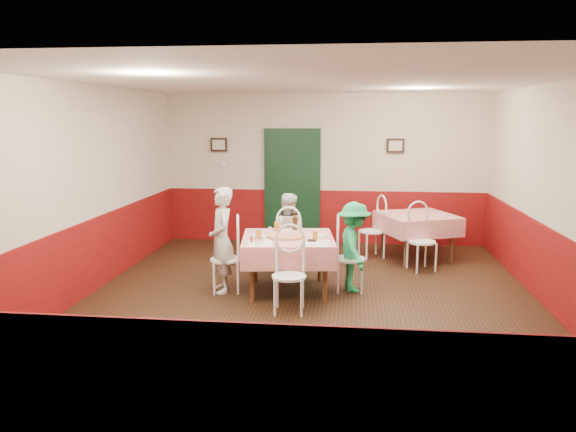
# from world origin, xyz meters

# --- Properties ---
(floor) EXTENTS (7.00, 7.00, 0.00)m
(floor) POSITION_xyz_m (0.00, 0.00, 0.00)
(floor) COLOR black
(floor) RESTS_ON ground
(ceiling) EXTENTS (7.00, 7.00, 0.00)m
(ceiling) POSITION_xyz_m (0.00, 0.00, 2.80)
(ceiling) COLOR white
(ceiling) RESTS_ON back_wall
(back_wall) EXTENTS (6.00, 0.10, 2.80)m
(back_wall) POSITION_xyz_m (0.00, 3.50, 1.40)
(back_wall) COLOR beige
(back_wall) RESTS_ON ground
(front_wall) EXTENTS (6.00, 0.10, 2.80)m
(front_wall) POSITION_xyz_m (0.00, -3.50, 1.40)
(front_wall) COLOR beige
(front_wall) RESTS_ON ground
(left_wall) EXTENTS (0.10, 7.00, 2.80)m
(left_wall) POSITION_xyz_m (-3.00, 0.00, 1.40)
(left_wall) COLOR beige
(left_wall) RESTS_ON ground
(right_wall) EXTENTS (0.10, 7.00, 2.80)m
(right_wall) POSITION_xyz_m (3.00, 0.00, 1.40)
(right_wall) COLOR beige
(right_wall) RESTS_ON ground
(wainscot_back) EXTENTS (6.00, 0.03, 1.00)m
(wainscot_back) POSITION_xyz_m (0.00, 3.48, 0.50)
(wainscot_back) COLOR maroon
(wainscot_back) RESTS_ON ground
(wainscot_front) EXTENTS (6.00, 0.03, 1.00)m
(wainscot_front) POSITION_xyz_m (0.00, -3.48, 0.50)
(wainscot_front) COLOR maroon
(wainscot_front) RESTS_ON ground
(wainscot_left) EXTENTS (0.03, 7.00, 1.00)m
(wainscot_left) POSITION_xyz_m (-2.98, 0.00, 0.50)
(wainscot_left) COLOR maroon
(wainscot_left) RESTS_ON ground
(wainscot_right) EXTENTS (0.03, 7.00, 1.00)m
(wainscot_right) POSITION_xyz_m (2.98, 0.00, 0.50)
(wainscot_right) COLOR maroon
(wainscot_right) RESTS_ON ground
(door) EXTENTS (0.96, 0.06, 2.10)m
(door) POSITION_xyz_m (-0.60, 3.45, 1.05)
(door) COLOR black
(door) RESTS_ON ground
(picture_left) EXTENTS (0.32, 0.03, 0.26)m
(picture_left) POSITION_xyz_m (-2.00, 3.45, 1.85)
(picture_left) COLOR black
(picture_left) RESTS_ON back_wall
(picture_right) EXTENTS (0.32, 0.03, 0.26)m
(picture_right) POSITION_xyz_m (1.30, 3.45, 1.85)
(picture_right) COLOR black
(picture_right) RESTS_ON back_wall
(thermostat) EXTENTS (0.10, 0.03, 0.10)m
(thermostat) POSITION_xyz_m (-1.90, 3.45, 1.50)
(thermostat) COLOR white
(thermostat) RESTS_ON back_wall
(main_table) EXTENTS (1.37, 1.37, 0.77)m
(main_table) POSITION_xyz_m (-0.32, 0.37, 0.38)
(main_table) COLOR red
(main_table) RESTS_ON ground
(second_table) EXTENTS (1.46, 1.46, 0.77)m
(second_table) POSITION_xyz_m (1.63, 2.42, 0.38)
(second_table) COLOR red
(second_table) RESTS_ON ground
(chair_left) EXTENTS (0.50, 0.50, 0.90)m
(chair_left) POSITION_xyz_m (-1.17, 0.26, 0.45)
(chair_left) COLOR white
(chair_left) RESTS_ON ground
(chair_right) EXTENTS (0.43, 0.43, 0.90)m
(chair_right) POSITION_xyz_m (0.52, 0.48, 0.45)
(chair_right) COLOR white
(chair_right) RESTS_ON ground
(chair_far) EXTENTS (0.51, 0.51, 0.90)m
(chair_far) POSITION_xyz_m (-0.43, 1.21, 0.45)
(chair_far) COLOR white
(chair_far) RESTS_ON ground
(chair_near) EXTENTS (0.44, 0.44, 0.90)m
(chair_near) POSITION_xyz_m (-0.21, -0.48, 0.45)
(chair_near) COLOR white
(chair_near) RESTS_ON ground
(chair_second_a) EXTENTS (0.55, 0.55, 0.90)m
(chair_second_a) POSITION_xyz_m (0.88, 2.42, 0.45)
(chair_second_a) COLOR white
(chair_second_a) RESTS_ON ground
(chair_second_b) EXTENTS (0.55, 0.55, 0.90)m
(chair_second_b) POSITION_xyz_m (1.63, 1.67, 0.45)
(chair_second_b) COLOR white
(chair_second_b) RESTS_ON ground
(pizza) EXTENTS (0.53, 0.53, 0.03)m
(pizza) POSITION_xyz_m (-0.35, 0.34, 0.78)
(pizza) COLOR #B74723
(pizza) RESTS_ON main_table
(plate_left) EXTENTS (0.28, 0.28, 0.01)m
(plate_left) POSITION_xyz_m (-0.72, 0.34, 0.77)
(plate_left) COLOR white
(plate_left) RESTS_ON main_table
(plate_right) EXTENTS (0.28, 0.28, 0.01)m
(plate_right) POSITION_xyz_m (0.07, 0.45, 0.77)
(plate_right) COLOR white
(plate_right) RESTS_ON main_table
(plate_far) EXTENTS (0.28, 0.28, 0.01)m
(plate_far) POSITION_xyz_m (-0.36, 0.76, 0.77)
(plate_far) COLOR white
(plate_far) RESTS_ON main_table
(glass_a) EXTENTS (0.08, 0.08, 0.13)m
(glass_a) POSITION_xyz_m (-0.68, 0.10, 0.83)
(glass_a) COLOR #BF7219
(glass_a) RESTS_ON main_table
(glass_b) EXTENTS (0.08, 0.08, 0.12)m
(glass_b) POSITION_xyz_m (0.06, 0.17, 0.82)
(glass_b) COLOR #BF7219
(glass_b) RESTS_ON main_table
(glass_c) EXTENTS (0.08, 0.08, 0.13)m
(glass_c) POSITION_xyz_m (-0.53, 0.77, 0.82)
(glass_c) COLOR #BF7219
(glass_c) RESTS_ON main_table
(beer_bottle) EXTENTS (0.07, 0.07, 0.24)m
(beer_bottle) POSITION_xyz_m (-0.28, 0.80, 0.88)
(beer_bottle) COLOR #381C0A
(beer_bottle) RESTS_ON main_table
(shaker_a) EXTENTS (0.04, 0.04, 0.09)m
(shaker_a) POSITION_xyz_m (-0.68, -0.12, 0.81)
(shaker_a) COLOR silver
(shaker_a) RESTS_ON main_table
(shaker_b) EXTENTS (0.04, 0.04, 0.09)m
(shaker_b) POSITION_xyz_m (-0.61, -0.11, 0.81)
(shaker_b) COLOR silver
(shaker_b) RESTS_ON main_table
(shaker_c) EXTENTS (0.04, 0.04, 0.09)m
(shaker_c) POSITION_xyz_m (-0.75, -0.04, 0.81)
(shaker_c) COLOR #B23319
(shaker_c) RESTS_ON main_table
(menu_left) EXTENTS (0.40, 0.47, 0.00)m
(menu_left) POSITION_xyz_m (-0.64, -0.06, 0.76)
(menu_left) COLOR white
(menu_left) RESTS_ON main_table
(menu_right) EXTENTS (0.33, 0.42, 0.00)m
(menu_right) POSITION_xyz_m (0.09, 0.02, 0.76)
(menu_right) COLOR white
(menu_right) RESTS_ON main_table
(wallet) EXTENTS (0.12, 0.10, 0.02)m
(wallet) POSITION_xyz_m (0.02, 0.14, 0.77)
(wallet) COLOR black
(wallet) RESTS_ON main_table
(diner_left) EXTENTS (0.51, 0.61, 1.44)m
(diner_left) POSITION_xyz_m (-1.22, 0.25, 0.72)
(diner_left) COLOR gray
(diner_left) RESTS_ON ground
(diner_far) EXTENTS (0.61, 0.47, 1.24)m
(diner_far) POSITION_xyz_m (-0.44, 1.26, 0.62)
(diner_far) COLOR gray
(diner_far) RESTS_ON ground
(diner_right) EXTENTS (0.61, 0.87, 1.24)m
(diner_right) POSITION_xyz_m (0.57, 0.48, 0.62)
(diner_right) COLOR gray
(diner_right) RESTS_ON ground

